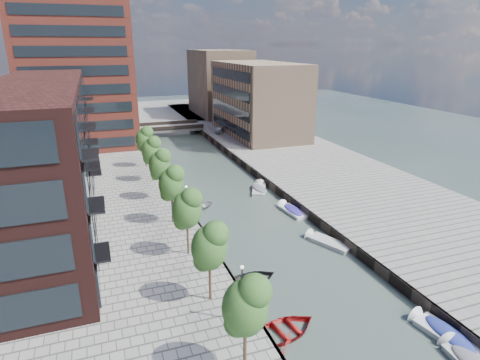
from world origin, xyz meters
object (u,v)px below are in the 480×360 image
bridge (171,128)px  tree_0 (245,304)px  motorboat_4 (259,189)px  sloop_3 (196,209)px  sloop_4 (209,236)px  motorboat_3 (291,210)px  tree_5 (151,149)px  tree_6 (144,138)px  tree_2 (186,208)px  sloop_1 (251,282)px  motorboat_2 (324,242)px  car (219,130)px  motorboat_0 (443,333)px  tree_4 (160,163)px  sloop_2 (284,334)px  tree_1 (209,245)px  tree_3 (171,182)px

bridge → tree_0: (-8.50, -68.00, 3.92)m
tree_0 → motorboat_4: bearing=66.0°
sloop_3 → sloop_4: sloop_3 is taller
bridge → motorboat_3: (5.16, -46.74, -1.21)m
tree_5 → tree_6: (0.00, 7.00, 0.00)m
bridge → tree_2: (-8.50, -54.00, 3.92)m
tree_0 → sloop_1: size_ratio=1.33×
motorboat_2 → tree_6: bearing=114.8°
tree_6 → car: (17.42, 19.54, -3.68)m
sloop_4 → motorboat_4: size_ratio=0.93×
motorboat_0 → sloop_1: bearing=133.7°
tree_4 → sloop_2: (3.91, -25.07, -5.31)m
motorboat_2 → motorboat_3: motorboat_2 is taller
tree_1 → motorboat_0: bearing=-29.5°
sloop_1 → sloop_4: 9.32m
motorboat_0 → motorboat_4: 29.92m
motorboat_0 → tree_2: bearing=132.9°
tree_3 → sloop_4: 6.59m
tree_0 → car: 64.07m
motorboat_3 → motorboat_4: bearing=95.0°
bridge → sloop_1: (-4.44, -58.65, -1.39)m
bridge → tree_3: (-8.50, -47.00, 3.92)m
sloop_1 → motorboat_4: motorboat_4 is taller
sloop_2 → motorboat_0: 10.45m
sloop_1 → car: 53.90m
bridge → sloop_4: 49.69m
sloop_1 → car: (13.36, 52.19, 1.63)m
sloop_4 → motorboat_0: bearing=-158.0°
sloop_3 → sloop_1: bearing=164.9°
car → tree_6: bearing=-108.9°
motorboat_4 → tree_5: bearing=155.8°
tree_4 → tree_6: bearing=90.0°
tree_5 → motorboat_4: tree_5 is taller
tree_5 → motorboat_2: 25.93m
tree_6 → motorboat_2: tree_6 is taller
motorboat_0 → tree_5: bearing=111.0°
sloop_3 → tree_2: bearing=146.3°
tree_0 → tree_5: 35.00m
motorboat_0 → tree_3: bearing=122.2°
tree_6 → motorboat_0: bearing=-72.2°
sloop_2 → motorboat_2: motorboat_2 is taller
tree_0 → car: (17.42, 61.54, -3.68)m
tree_0 → car: size_ratio=1.61×
tree_2 → motorboat_4: (12.96, 15.17, -5.12)m
sloop_4 → motorboat_2: size_ratio=0.95×
tree_4 → car: size_ratio=1.61×
motorboat_4 → bridge: bearing=96.6°
tree_0 → sloop_4: tree_0 is taller
motorboat_0 → car: 62.42m
motorboat_4 → tree_1: bearing=-120.3°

